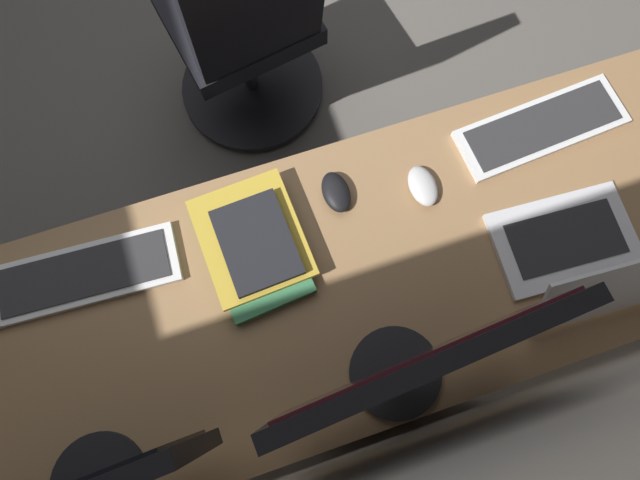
# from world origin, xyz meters

# --- Properties ---
(desk) EXTENTS (2.14, 0.66, 0.73)m
(desk) POSITION_xyz_m (0.07, 1.62, 0.66)
(desk) COLOR #936D47
(desk) RESTS_ON ground
(drawer_pedestal) EXTENTS (0.40, 0.51, 0.69)m
(drawer_pedestal) POSITION_xyz_m (-0.00, 1.65, 0.35)
(drawer_pedestal) COLOR #936D47
(drawer_pedestal) RESTS_ON ground
(monitor_primary) EXTENTS (0.54, 0.20, 0.44)m
(monitor_primary) POSITION_xyz_m (-0.01, 1.85, 0.98)
(monitor_primary) COLOR black
(monitor_primary) RESTS_ON desk
(laptop_leftmost) EXTENTS (0.34, 0.30, 0.20)m
(laptop_leftmost) POSITION_xyz_m (-0.48, 1.75, 0.78)
(laptop_leftmost) COLOR silver
(laptop_leftmost) RESTS_ON desk
(keyboard_main) EXTENTS (0.43, 0.16, 0.02)m
(keyboard_main) POSITION_xyz_m (0.58, 1.43, 0.74)
(keyboard_main) COLOR silver
(keyboard_main) RESTS_ON desk
(keyboard_spare) EXTENTS (0.43, 0.17, 0.02)m
(keyboard_spare) POSITION_xyz_m (-0.55, 1.42, 0.74)
(keyboard_spare) COLOR silver
(keyboard_spare) RESTS_ON desk
(mouse_main) EXTENTS (0.06, 0.10, 0.03)m
(mouse_main) POSITION_xyz_m (-0.22, 1.47, 0.75)
(mouse_main) COLOR silver
(mouse_main) RESTS_ON desk
(mouse_spare) EXTENTS (0.06, 0.10, 0.03)m
(mouse_spare) POSITION_xyz_m (-0.02, 1.42, 0.75)
(mouse_spare) COLOR black
(mouse_spare) RESTS_ON desk
(book_stack_near) EXTENTS (0.24, 0.31, 0.06)m
(book_stack_near) POSITION_xyz_m (0.20, 1.49, 0.76)
(book_stack_near) COLOR #3D8456
(book_stack_near) RESTS_ON desk
(office_chair) EXTENTS (0.56, 0.59, 0.97)m
(office_chair) POSITION_xyz_m (0.03, 0.72, 0.46)
(office_chair) COLOR black
(office_chair) RESTS_ON ground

